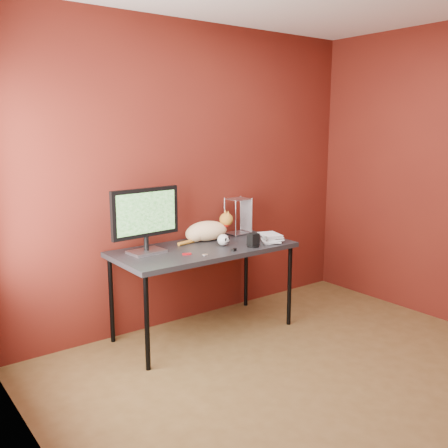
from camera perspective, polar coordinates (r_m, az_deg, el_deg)
room at (r=3.10m, az=14.55°, el=5.51°), size 3.52×3.52×2.61m
desk at (r=4.13m, az=-2.32°, el=-3.32°), size 1.50×0.70×0.75m
monitor at (r=3.91m, az=-8.96°, el=0.78°), size 0.59×0.21×0.51m
cat at (r=4.32m, az=-1.92°, el=-0.76°), size 0.55×0.27×0.26m
skull_mug at (r=4.14m, az=-0.08°, el=-1.83°), size 0.10×0.10×0.10m
speaker at (r=4.11m, az=3.35°, el=-1.90°), size 0.10×0.10×0.11m
book_stack at (r=4.23m, az=4.50°, el=3.29°), size 0.24×0.25×0.81m
wire_rack at (r=4.58m, az=1.63°, el=0.92°), size 0.20×0.17×0.34m
pocket_knife at (r=3.87m, az=-4.28°, el=-3.44°), size 0.07×0.04×0.01m
black_gadget at (r=3.98m, az=1.13°, el=-2.96°), size 0.05×0.04×0.02m
washer at (r=3.86m, az=-2.20°, el=-3.53°), size 0.05×0.05×0.00m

